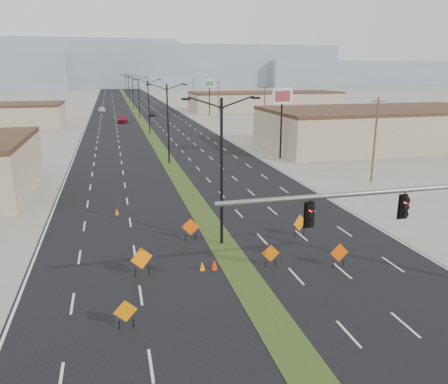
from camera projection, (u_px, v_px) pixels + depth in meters
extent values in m
plane|color=gray|center=(287.00, 344.00, 19.31)|extent=(600.00, 600.00, 0.00)
cube|color=black|center=(139.00, 117.00, 112.59)|extent=(25.00, 400.00, 0.02)
cube|color=#2B4318|center=(139.00, 117.00, 112.59)|extent=(2.00, 400.00, 0.04)
cube|color=tan|center=(380.00, 129.00, 68.66)|extent=(36.00, 18.00, 5.50)
cube|color=tan|center=(265.00, 102.00, 130.31)|extent=(44.00, 16.00, 5.00)
cube|color=#80929F|center=(177.00, 66.00, 304.91)|extent=(220.00, 50.00, 28.00)
cube|color=#80929F|center=(363.00, 74.00, 330.36)|extent=(160.00, 50.00, 18.00)
cube|color=#80929F|center=(74.00, 63.00, 306.31)|extent=(140.00, 50.00, 32.00)
cylinder|color=slate|center=(378.00, 192.00, 20.77)|extent=(16.00, 0.24, 0.24)
cube|color=black|center=(310.00, 215.00, 20.17)|extent=(0.50, 0.28, 1.30)
sphere|color=#FF0C05|center=(312.00, 209.00, 19.93)|extent=(0.22, 0.22, 0.22)
cube|color=black|center=(404.00, 207.00, 21.37)|extent=(0.50, 0.28, 1.30)
sphere|color=#FF0C05|center=(406.00, 201.00, 21.12)|extent=(0.22, 0.22, 0.22)
cylinder|color=black|center=(222.00, 174.00, 29.16)|extent=(0.20, 0.20, 10.00)
cube|color=black|center=(186.00, 99.00, 27.27)|extent=(0.55, 0.24, 0.14)
cube|color=black|center=(256.00, 98.00, 28.37)|extent=(0.55, 0.24, 0.14)
cylinder|color=black|center=(168.00, 125.00, 55.27)|extent=(0.20, 0.20, 10.00)
cube|color=black|center=(148.00, 85.00, 53.39)|extent=(0.55, 0.24, 0.14)
cube|color=black|center=(185.00, 84.00, 54.48)|extent=(0.55, 0.24, 0.14)
cylinder|color=black|center=(149.00, 107.00, 81.39)|extent=(0.20, 0.20, 10.00)
cube|color=black|center=(135.00, 80.00, 79.50)|extent=(0.55, 0.24, 0.14)
cube|color=black|center=(160.00, 80.00, 80.60)|extent=(0.55, 0.24, 0.14)
cylinder|color=black|center=(139.00, 98.00, 107.51)|extent=(0.20, 0.20, 10.00)
cube|color=black|center=(128.00, 77.00, 105.62)|extent=(0.55, 0.24, 0.14)
cube|color=black|center=(147.00, 77.00, 106.72)|extent=(0.55, 0.24, 0.14)
cylinder|color=black|center=(133.00, 93.00, 133.62)|extent=(0.20, 0.20, 10.00)
cube|color=black|center=(124.00, 76.00, 131.74)|extent=(0.55, 0.24, 0.14)
cube|color=black|center=(140.00, 76.00, 132.84)|extent=(0.55, 0.24, 0.14)
cylinder|color=black|center=(129.00, 89.00, 159.74)|extent=(0.20, 0.20, 10.00)
cube|color=black|center=(122.00, 75.00, 157.86)|extent=(0.55, 0.24, 0.14)
cube|color=black|center=(135.00, 75.00, 158.95)|extent=(0.55, 0.24, 0.14)
cylinder|color=black|center=(126.00, 86.00, 185.86)|extent=(0.20, 0.20, 10.00)
cube|color=black|center=(120.00, 74.00, 183.97)|extent=(0.55, 0.24, 0.14)
cube|color=black|center=(131.00, 74.00, 185.07)|extent=(0.55, 0.24, 0.14)
cylinder|color=#4C3823|center=(375.00, 140.00, 46.19)|extent=(0.20, 0.20, 9.00)
cube|color=#4C3823|center=(378.00, 101.00, 45.08)|extent=(1.60, 0.10, 0.10)
cylinder|color=#4C3823|center=(264.00, 111.00, 78.84)|extent=(0.20, 0.20, 9.00)
cube|color=#4C3823|center=(265.00, 88.00, 77.73)|extent=(1.60, 0.10, 0.10)
cylinder|color=#4C3823|center=(219.00, 99.00, 111.49)|extent=(0.20, 0.20, 9.00)
cube|color=#4C3823|center=(219.00, 83.00, 110.38)|extent=(1.60, 0.10, 0.10)
cylinder|color=#4C3823|center=(194.00, 92.00, 144.13)|extent=(0.20, 0.20, 9.00)
cube|color=#4C3823|center=(193.00, 80.00, 143.02)|extent=(1.60, 0.10, 0.10)
imported|color=maroon|center=(123.00, 119.00, 100.31)|extent=(2.44, 4.90, 1.60)
imported|color=black|center=(152.00, 113.00, 114.77)|extent=(1.46, 4.10, 1.35)
imported|color=#B6BBC0|center=(102.00, 110.00, 125.09)|extent=(1.96, 4.73, 1.37)
cube|color=orange|center=(142.00, 258.00, 25.38)|extent=(1.29, 0.51, 1.36)
cylinder|color=black|center=(135.00, 272.00, 25.51)|extent=(0.05, 0.05, 0.57)
cylinder|color=black|center=(149.00, 271.00, 25.70)|extent=(0.05, 0.05, 0.57)
cube|color=#D57004|center=(125.00, 311.00, 20.22)|extent=(1.11, 0.18, 1.11)
cylinder|color=black|center=(119.00, 325.00, 20.33)|extent=(0.05, 0.05, 0.46)
cylinder|color=black|center=(133.00, 323.00, 20.49)|extent=(0.05, 0.05, 0.46)
cube|color=#FF5505|center=(190.00, 227.00, 30.77)|extent=(1.18, 0.40, 1.23)
cylinder|color=black|center=(186.00, 238.00, 30.90)|extent=(0.05, 0.05, 0.51)
cylinder|color=black|center=(196.00, 237.00, 31.07)|extent=(0.05, 0.05, 0.51)
cube|color=#DB6004|center=(271.00, 253.00, 26.67)|extent=(1.08, 0.21, 1.08)
cylinder|color=black|center=(266.00, 264.00, 26.77)|extent=(0.05, 0.05, 0.45)
cylinder|color=black|center=(275.00, 263.00, 26.92)|extent=(0.05, 0.05, 0.45)
cube|color=orange|center=(300.00, 223.00, 31.55)|extent=(1.17, 0.55, 1.26)
cylinder|color=black|center=(294.00, 233.00, 31.67)|extent=(0.05, 0.05, 0.52)
cylinder|color=black|center=(304.00, 232.00, 31.85)|extent=(0.05, 0.05, 0.52)
cube|color=#DA4A04|center=(339.00, 253.00, 26.54)|extent=(1.19, 0.06, 1.19)
cylinder|color=black|center=(333.00, 264.00, 26.65)|extent=(0.05, 0.05, 0.49)
cylinder|color=black|center=(344.00, 263.00, 26.82)|extent=(0.05, 0.05, 0.49)
cone|color=orange|center=(202.00, 266.00, 26.34)|extent=(0.35, 0.35, 0.58)
cone|color=red|center=(214.00, 265.00, 26.45)|extent=(0.42, 0.42, 0.64)
cone|color=#E54404|center=(305.00, 217.00, 35.12)|extent=(0.41, 0.41, 0.59)
cone|color=#FE6605|center=(117.00, 212.00, 36.49)|extent=(0.42, 0.42, 0.56)
cylinder|color=black|center=(281.00, 130.00, 59.03)|extent=(0.24, 0.24, 7.75)
cube|color=white|center=(282.00, 96.00, 57.82)|extent=(3.05, 1.08, 2.04)
cube|color=maroon|center=(283.00, 96.00, 57.63)|extent=(2.39, 0.64, 1.43)
cylinder|color=black|center=(209.00, 101.00, 114.96)|extent=(0.24, 0.24, 7.68)
cube|color=white|center=(209.00, 83.00, 113.76)|extent=(3.03, 1.03, 2.02)
cube|color=#348259|center=(209.00, 83.00, 113.58)|extent=(2.37, 0.60, 1.41)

